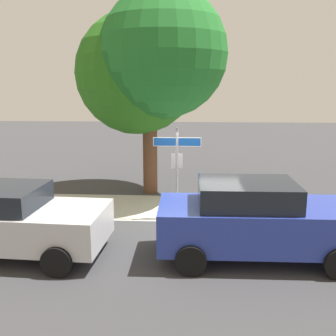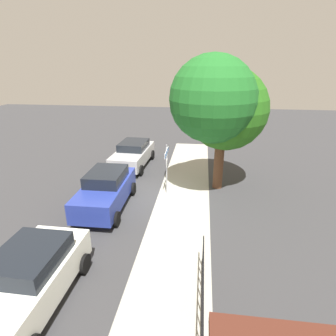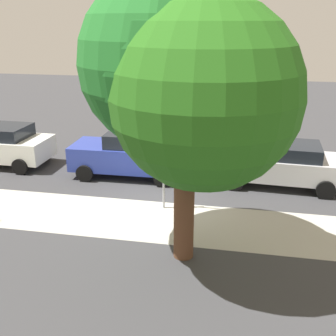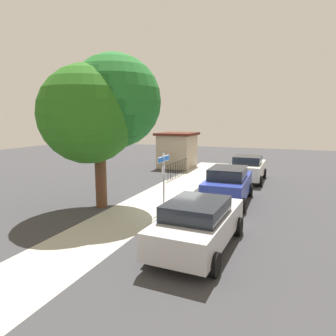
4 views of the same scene
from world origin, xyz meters
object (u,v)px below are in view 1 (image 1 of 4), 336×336
street_sign (177,158)px  car_blue (256,220)px  car_silver (4,219)px  shade_tree (154,60)px

street_sign → car_blue: bearing=-54.9°
car_silver → shade_tree: bearing=62.8°
car_silver → car_blue: 5.61m
street_sign → shade_tree: 3.78m
shade_tree → car_silver: shade_tree is taller
car_silver → car_blue: bearing=4.1°
street_sign → shade_tree: (-0.84, 2.38, 2.81)m
shade_tree → car_silver: (-2.95, -5.09, -3.76)m
shade_tree → street_sign: bearing=-70.5°
car_blue → street_sign: bearing=124.5°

